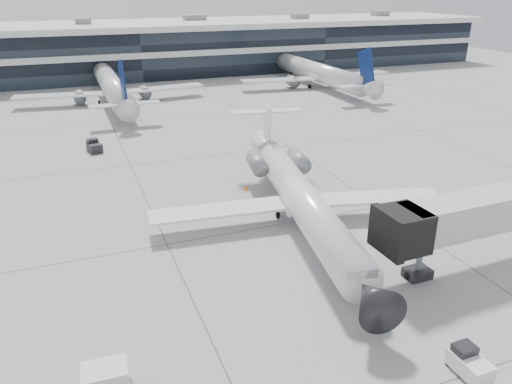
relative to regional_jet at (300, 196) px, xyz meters
name	(u,v)px	position (x,y,z in m)	size (l,w,h in m)	color
ground	(282,224)	(-1.54, 0.17, -2.52)	(220.00, 220.00, 0.00)	gray
terminal	(134,52)	(-1.54, 82.17, 2.48)	(170.00, 22.00, 10.00)	black
bg_jet_center	(113,101)	(-9.54, 55.17, -2.52)	(32.00, 40.00, 9.60)	silver
bg_jet_right	(316,86)	(30.46, 55.17, -2.52)	(32.00, 40.00, 9.60)	silver
regional_jet	(300,196)	(0.00, 0.00, 0.00)	(25.51, 31.81, 7.37)	white
jet_bridge	(496,209)	(10.37, -10.82, 1.63)	(17.69, 3.95, 5.69)	#AAACAE
ramp_worker	(350,263)	(-0.27, -8.83, -1.64)	(0.64, 0.42, 1.76)	yellow
baggage_tug	(469,363)	(0.48, -19.68, -1.87)	(1.36, 2.29, 1.45)	white
traffic_cone	(246,187)	(-1.75, 8.48, -2.23)	(0.49, 0.49, 0.59)	orange
far_tug	(94,146)	(-14.92, 26.96, -1.84)	(1.89, 2.63, 1.52)	black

